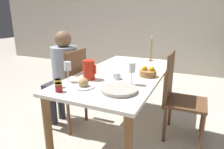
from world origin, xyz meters
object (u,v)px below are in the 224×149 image
object	(u,v)px
red_pitcher	(89,70)
wine_glass_juice	(132,69)
serving_tray	(119,90)
chair_opposite	(179,95)
person_seated	(63,71)
wine_glass_water	(68,67)
candlestick_tall	(151,51)
fruit_bowl	(148,73)
jam_jar_red	(59,87)
bread_plate	(84,84)
teacup_near_person	(116,76)
jam_jar_amber	(58,83)
chair_person_side	(69,88)

from	to	relation	value
red_pitcher	wine_glass_juice	world-z (taller)	wine_glass_juice
serving_tray	wine_glass_juice	bearing A→B (deg)	80.19
chair_opposite	person_seated	world-z (taller)	person_seated
wine_glass_water	candlestick_tall	world-z (taller)	candlestick_tall
wine_glass_water	fruit_bowl	size ratio (longest dim) A/B	1.13
person_seated	jam_jar_red	xyz separation A→B (m)	(0.44, -0.62, 0.08)
person_seated	fruit_bowl	world-z (taller)	person_seated
bread_plate	wine_glass_juice	bearing A→B (deg)	34.49
serving_tray	fruit_bowl	distance (m)	0.53
wine_glass_water	serving_tray	xyz separation A→B (m)	(0.53, -0.04, -0.13)
red_pitcher	wine_glass_water	distance (m)	0.21
wine_glass_water	candlestick_tall	distance (m)	1.30
wine_glass_juice	bread_plate	world-z (taller)	wine_glass_juice
person_seated	teacup_near_person	distance (m)	0.75
serving_tray	jam_jar_red	distance (m)	0.50
wine_glass_juice	jam_jar_amber	xyz separation A→B (m)	(-0.56, -0.34, -0.11)
chair_person_side	jam_jar_amber	world-z (taller)	chair_person_side
jam_jar_amber	fruit_bowl	world-z (taller)	fruit_bowl
chair_opposite	bread_plate	bearing A→B (deg)	-44.90
jam_jar_amber	wine_glass_juice	bearing A→B (deg)	31.07
chair_person_side	fruit_bowl	bearing A→B (deg)	-81.43
wine_glass_juice	bread_plate	size ratio (longest dim) A/B	1.04
red_pitcher	wine_glass_juice	distance (m)	0.44
wine_glass_juice	fruit_bowl	distance (m)	0.34
candlestick_tall	serving_tray	bearing A→B (deg)	-88.34
wine_glass_water	candlestick_tall	xyz separation A→B (m)	(0.50, 1.20, -0.01)
bread_plate	candlestick_tall	bearing A→B (deg)	77.35
chair_opposite	candlestick_tall	size ratio (longest dim) A/B	2.72
chair_opposite	serving_tray	xyz separation A→B (m)	(-0.42, -0.71, 0.24)
wine_glass_juice	fruit_bowl	xyz separation A→B (m)	(0.07, 0.31, -0.11)
jam_jar_red	fruit_bowl	world-z (taller)	fruit_bowl
chair_person_side	candlestick_tall	bearing A→B (deg)	-41.70
wine_glass_water	fruit_bowl	distance (m)	0.81
teacup_near_person	candlestick_tall	world-z (taller)	candlestick_tall
wine_glass_water	bread_plate	distance (m)	0.25
serving_tray	jam_jar_amber	distance (m)	0.54
chair_person_side	red_pitcher	bearing A→B (deg)	-116.51
red_pitcher	jam_jar_amber	distance (m)	0.34
red_pitcher	jam_jar_amber	bearing A→B (deg)	-112.06
serving_tray	jam_jar_red	bearing A→B (deg)	-155.35
bread_plate	jam_jar_red	world-z (taller)	bread_plate
chair_person_side	wine_glass_water	xyz separation A→B (m)	(0.26, -0.35, 0.37)
wine_glass_water	candlestick_tall	bearing A→B (deg)	67.49
serving_tray	fruit_bowl	bearing A→B (deg)	78.30
jam_jar_red	jam_jar_amber	bearing A→B (deg)	131.34
chair_person_side	teacup_near_person	size ratio (longest dim) A/B	7.83
chair_person_side	red_pitcher	xyz separation A→B (m)	(0.40, -0.20, 0.32)
bread_plate	fruit_bowl	distance (m)	0.70
candlestick_tall	jam_jar_amber	bearing A→B (deg)	-109.66
chair_person_side	wine_glass_water	bearing A→B (deg)	-143.18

